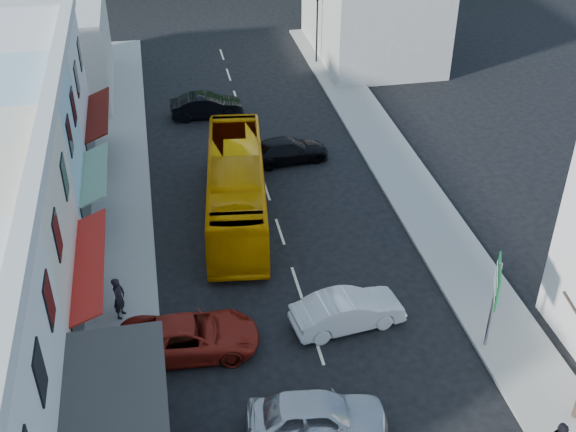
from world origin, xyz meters
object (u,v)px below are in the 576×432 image
(bus, at_px, (236,188))
(pedestrian_left, at_px, (119,300))
(car_red, at_px, (190,337))
(traffic_signal, at_px, (317,29))
(car_white, at_px, (348,312))
(direction_sign, at_px, (492,307))
(car_silver, at_px, (317,418))

(bus, relative_size, pedestrian_left, 6.82)
(pedestrian_left, bearing_deg, car_red, -110.26)
(bus, height_order, pedestrian_left, bus)
(pedestrian_left, distance_m, traffic_signal, 29.46)
(car_white, height_order, direction_sign, direction_sign)
(direction_sign, bearing_deg, car_red, -165.23)
(bus, distance_m, pedestrian_left, 8.87)
(car_silver, bearing_deg, pedestrian_left, 49.44)
(car_silver, height_order, pedestrian_left, pedestrian_left)
(car_red, distance_m, direction_sign, 11.55)
(car_silver, bearing_deg, direction_sign, -61.91)
(traffic_signal, bearing_deg, bus, 76.45)
(bus, xyz_separation_m, traffic_signal, (8.42, 19.04, 1.04))
(traffic_signal, bearing_deg, direction_sign, 99.92)
(car_white, distance_m, pedestrian_left, 9.21)
(car_silver, height_order, car_red, same)
(traffic_signal, bearing_deg, car_red, 78.15)
(car_white, relative_size, traffic_signal, 0.85)
(pedestrian_left, bearing_deg, car_silver, -115.37)
(car_red, relative_size, direction_sign, 1.12)
(car_red, height_order, direction_sign, direction_sign)
(car_silver, xyz_separation_m, traffic_signal, (7.58, 33.03, 1.89))
(car_silver, xyz_separation_m, pedestrian_left, (-6.53, 7.22, 0.30))
(bus, xyz_separation_m, car_white, (3.26, -8.93, -0.85))
(bus, height_order, traffic_signal, traffic_signal)
(direction_sign, bearing_deg, pedestrian_left, -172.81)
(bus, xyz_separation_m, pedestrian_left, (-5.69, -6.78, -0.55))
(car_white, height_order, traffic_signal, traffic_signal)
(car_white, distance_m, direction_sign, 5.61)
(car_silver, height_order, direction_sign, direction_sign)
(car_silver, bearing_deg, car_red, 46.51)
(car_white, xyz_separation_m, traffic_signal, (5.16, 27.97, 1.89))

